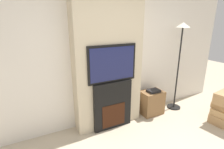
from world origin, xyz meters
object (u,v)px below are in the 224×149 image
floor_lamp (181,47)px  television (112,64)px  fireplace (112,105)px  media_stand (152,102)px

floor_lamp → television: bearing=-179.2°
fireplace → television: size_ratio=1.01×
fireplace → floor_lamp: (1.61, 0.02, 0.94)m
floor_lamp → media_stand: bearing=177.2°
fireplace → floor_lamp: 1.86m
fireplace → media_stand: 0.99m
television → fireplace: bearing=90.0°
television → media_stand: (0.97, 0.05, -0.96)m
fireplace → television: bearing=-90.0°
fireplace → media_stand: (0.97, 0.05, -0.19)m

